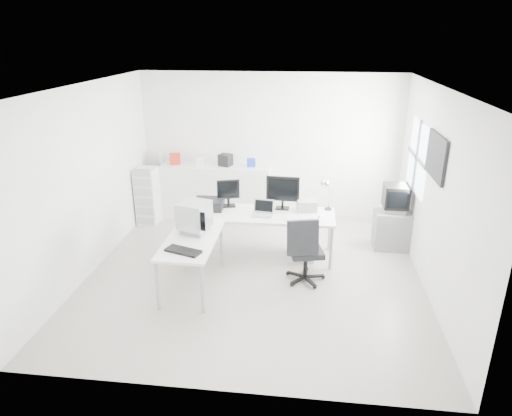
# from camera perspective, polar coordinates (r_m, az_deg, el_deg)

# --- Properties ---
(floor) EXTENTS (5.00, 5.00, 0.01)m
(floor) POSITION_cam_1_polar(r_m,az_deg,el_deg) (7.10, -0.19, -8.14)
(floor) COLOR beige
(floor) RESTS_ON ground
(ceiling) EXTENTS (5.00, 5.00, 0.01)m
(ceiling) POSITION_cam_1_polar(r_m,az_deg,el_deg) (6.23, -0.23, 14.96)
(ceiling) COLOR white
(ceiling) RESTS_ON back_wall
(back_wall) EXTENTS (5.00, 0.02, 2.80)m
(back_wall) POSITION_cam_1_polar(r_m,az_deg,el_deg) (8.92, 1.77, 7.69)
(back_wall) COLOR white
(back_wall) RESTS_ON floor
(left_wall) EXTENTS (0.02, 5.00, 2.80)m
(left_wall) POSITION_cam_1_polar(r_m,az_deg,el_deg) (7.26, -20.23, 3.23)
(left_wall) COLOR white
(left_wall) RESTS_ON floor
(right_wall) EXTENTS (0.02, 5.00, 2.80)m
(right_wall) POSITION_cam_1_polar(r_m,az_deg,el_deg) (6.71, 21.49, 1.67)
(right_wall) COLOR white
(right_wall) RESTS_ON floor
(window) EXTENTS (0.02, 1.20, 1.10)m
(window) POSITION_cam_1_polar(r_m,az_deg,el_deg) (7.77, 19.51, 5.99)
(window) COLOR white
(window) RESTS_ON right_wall
(wall_picture) EXTENTS (0.04, 0.90, 0.60)m
(wall_picture) POSITION_cam_1_polar(r_m,az_deg,el_deg) (6.66, 21.61, 6.02)
(wall_picture) COLOR black
(wall_picture) RESTS_ON right_wall
(main_desk) EXTENTS (2.40, 0.80, 0.75)m
(main_desk) POSITION_cam_1_polar(r_m,az_deg,el_deg) (7.48, 0.44, -3.33)
(main_desk) COLOR white
(main_desk) RESTS_ON floor
(side_desk) EXTENTS (0.70, 1.40, 0.75)m
(side_desk) POSITION_cam_1_polar(r_m,az_deg,el_deg) (6.65, -7.98, -6.82)
(side_desk) COLOR white
(side_desk) RESTS_ON floor
(drawer_pedestal) EXTENTS (0.40, 0.50, 0.60)m
(drawer_pedestal) POSITION_cam_1_polar(r_m,az_deg,el_deg) (7.52, 5.81, -3.94)
(drawer_pedestal) COLOR white
(drawer_pedestal) RESTS_ON floor
(inkjet_printer) EXTENTS (0.48, 0.38, 0.17)m
(inkjet_printer) POSITION_cam_1_polar(r_m,az_deg,el_deg) (7.53, -5.90, 0.50)
(inkjet_printer) COLOR black
(inkjet_printer) RESTS_ON main_desk
(lcd_monitor_small) EXTENTS (0.42, 0.31, 0.47)m
(lcd_monitor_small) POSITION_cam_1_polar(r_m,az_deg,el_deg) (7.56, -3.48, 1.88)
(lcd_monitor_small) COLOR black
(lcd_monitor_small) RESTS_ON main_desk
(lcd_monitor_large) EXTENTS (0.55, 0.25, 0.56)m
(lcd_monitor_large) POSITION_cam_1_polar(r_m,az_deg,el_deg) (7.44, 3.36, 1.95)
(lcd_monitor_large) COLOR black
(lcd_monitor_large) RESTS_ON main_desk
(laptop) EXTENTS (0.39, 0.40, 0.23)m
(laptop) POSITION_cam_1_polar(r_m,az_deg,el_deg) (7.19, 0.76, -0.12)
(laptop) COLOR #B7B7BA
(laptop) RESTS_ON main_desk
(white_keyboard) EXTENTS (0.45, 0.25, 0.02)m
(white_keyboard) POSITION_cam_1_polar(r_m,az_deg,el_deg) (7.15, 5.50, -1.26)
(white_keyboard) COLOR white
(white_keyboard) RESTS_ON main_desk
(white_mouse) EXTENTS (0.05, 0.05, 0.05)m
(white_mouse) POSITION_cam_1_polar(r_m,az_deg,el_deg) (7.19, 7.91, -1.08)
(white_mouse) COLOR white
(white_mouse) RESTS_ON main_desk
(laser_printer) EXTENTS (0.35, 0.31, 0.18)m
(laser_printer) POSITION_cam_1_polar(r_m,az_deg,el_deg) (7.46, 6.38, 0.35)
(laser_printer) COLOR #9E9E9E
(laser_printer) RESTS_ON main_desk
(desk_lamp) EXTENTS (0.17, 0.17, 0.47)m
(desk_lamp) POSITION_cam_1_polar(r_m,az_deg,el_deg) (7.50, 9.10, 1.48)
(desk_lamp) COLOR silver
(desk_lamp) RESTS_ON main_desk
(crt_monitor) EXTENTS (0.50, 0.50, 0.47)m
(crt_monitor) POSITION_cam_1_polar(r_m,az_deg,el_deg) (6.61, -7.71, -1.14)
(crt_monitor) COLOR #B7B7BA
(crt_monitor) RESTS_ON side_desk
(black_keyboard) EXTENTS (0.52, 0.34, 0.03)m
(black_keyboard) POSITION_cam_1_polar(r_m,az_deg,el_deg) (6.13, -9.09, -5.31)
(black_keyboard) COLOR black
(black_keyboard) RESTS_ON side_desk
(office_chair) EXTENTS (0.73, 0.73, 1.05)m
(office_chair) POSITION_cam_1_polar(r_m,az_deg,el_deg) (6.71, 6.28, -5.02)
(office_chair) COLOR #282A2D
(office_chair) RESTS_ON floor
(tv_cabinet) EXTENTS (0.60, 0.49, 0.66)m
(tv_cabinet) POSITION_cam_1_polar(r_m,az_deg,el_deg) (8.12, 16.64, -2.55)
(tv_cabinet) COLOR slate
(tv_cabinet) RESTS_ON floor
(crt_tv) EXTENTS (0.50, 0.48, 0.45)m
(crt_tv) POSITION_cam_1_polar(r_m,az_deg,el_deg) (7.93, 17.05, 1.13)
(crt_tv) COLOR black
(crt_tv) RESTS_ON tv_cabinet
(sideboard) EXTENTS (2.12, 0.53, 1.06)m
(sideboard) POSITION_cam_1_polar(r_m,az_deg,el_deg) (9.07, -4.99, 2.11)
(sideboard) COLOR white
(sideboard) RESTS_ON floor
(clutter_box_a) EXTENTS (0.25, 0.24, 0.21)m
(clutter_box_a) POSITION_cam_1_polar(r_m,az_deg,el_deg) (9.08, -10.09, 6.07)
(clutter_box_a) COLOR red
(clutter_box_a) RESTS_ON sideboard
(clutter_box_b) EXTENTS (0.16, 0.14, 0.15)m
(clutter_box_b) POSITION_cam_1_polar(r_m,az_deg,el_deg) (8.95, -7.00, 5.83)
(clutter_box_b) COLOR white
(clutter_box_b) RESTS_ON sideboard
(clutter_box_c) EXTENTS (0.29, 0.27, 0.23)m
(clutter_box_c) POSITION_cam_1_polar(r_m,az_deg,el_deg) (8.84, -3.84, 6.01)
(clutter_box_c) COLOR black
(clutter_box_c) RESTS_ON sideboard
(clutter_box_d) EXTENTS (0.18, 0.16, 0.15)m
(clutter_box_d) POSITION_cam_1_polar(r_m,az_deg,el_deg) (8.77, -0.61, 5.69)
(clutter_box_d) COLOR #1832A9
(clutter_box_d) RESTS_ON sideboard
(clutter_bottle) EXTENTS (0.07, 0.07, 0.22)m
(clutter_bottle) POSITION_cam_1_polar(r_m,az_deg,el_deg) (9.20, -11.83, 6.19)
(clutter_bottle) COLOR white
(clutter_bottle) RESTS_ON sideboard
(filing_cabinet) EXTENTS (0.38, 0.45, 1.08)m
(filing_cabinet) POSITION_cam_1_polar(r_m,az_deg,el_deg) (8.98, -13.36, 1.49)
(filing_cabinet) COLOR white
(filing_cabinet) RESTS_ON floor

